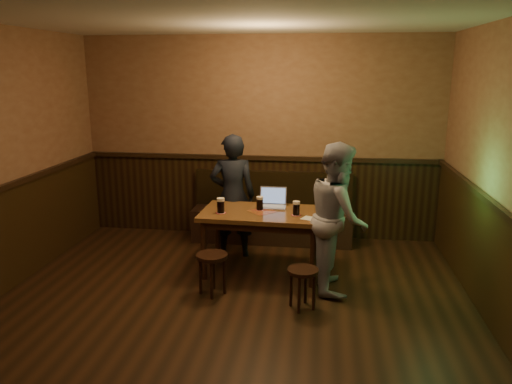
{
  "coord_description": "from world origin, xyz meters",
  "views": [
    {
      "loc": [
        0.88,
        -3.9,
        2.35
      ],
      "look_at": [
        0.15,
        1.49,
        1.0
      ],
      "focal_mm": 35.0,
      "sensor_mm": 36.0,
      "label": 1
    }
  ],
  "objects_px": {
    "stool_left": "(212,262)",
    "stool_right": "(303,277)",
    "bench": "(272,218)",
    "pint_right": "(296,208)",
    "laptop": "(273,202)",
    "pint_left": "(221,205)",
    "person_suit": "(233,196)",
    "person_grey": "(338,217)",
    "pub_table": "(262,220)",
    "pint_mid": "(260,203)"
  },
  "relations": [
    {
      "from": "pub_table",
      "to": "stool_right",
      "type": "distance_m",
      "value": 1.05
    },
    {
      "from": "pub_table",
      "to": "stool_right",
      "type": "relative_size",
      "value": 3.37
    },
    {
      "from": "pint_mid",
      "to": "person_suit",
      "type": "height_order",
      "value": "person_suit"
    },
    {
      "from": "stool_right",
      "to": "person_grey",
      "type": "relative_size",
      "value": 0.26
    },
    {
      "from": "pint_left",
      "to": "pint_right",
      "type": "relative_size",
      "value": 1.08
    },
    {
      "from": "pint_right",
      "to": "person_suit",
      "type": "bearing_deg",
      "value": 144.37
    },
    {
      "from": "pub_table",
      "to": "bench",
      "type": "bearing_deg",
      "value": 92.19
    },
    {
      "from": "pub_table",
      "to": "stool_left",
      "type": "relative_size",
      "value": 3.15
    },
    {
      "from": "person_suit",
      "to": "person_grey",
      "type": "relative_size",
      "value": 0.98
    },
    {
      "from": "bench",
      "to": "pint_mid",
      "type": "height_order",
      "value": "bench"
    },
    {
      "from": "pub_table",
      "to": "pint_left",
      "type": "distance_m",
      "value": 0.51
    },
    {
      "from": "bench",
      "to": "pint_left",
      "type": "relative_size",
      "value": 12.38
    },
    {
      "from": "pub_table",
      "to": "stool_left",
      "type": "height_order",
      "value": "pub_table"
    },
    {
      "from": "pint_mid",
      "to": "stool_left",
      "type": "bearing_deg",
      "value": -119.85
    },
    {
      "from": "stool_left",
      "to": "stool_right",
      "type": "distance_m",
      "value": 0.98
    },
    {
      "from": "bench",
      "to": "pint_left",
      "type": "xyz_separation_m",
      "value": [
        -0.46,
        -1.28,
        0.52
      ]
    },
    {
      "from": "pint_mid",
      "to": "person_grey",
      "type": "height_order",
      "value": "person_grey"
    },
    {
      "from": "bench",
      "to": "pint_mid",
      "type": "distance_m",
      "value": 1.22
    },
    {
      "from": "stool_left",
      "to": "pint_mid",
      "type": "relative_size",
      "value": 2.75
    },
    {
      "from": "stool_right",
      "to": "pint_mid",
      "type": "bearing_deg",
      "value": 120.93
    },
    {
      "from": "bench",
      "to": "person_suit",
      "type": "height_order",
      "value": "person_suit"
    },
    {
      "from": "laptop",
      "to": "person_grey",
      "type": "bearing_deg",
      "value": -35.14
    },
    {
      "from": "pint_left",
      "to": "laptop",
      "type": "distance_m",
      "value": 0.66
    },
    {
      "from": "bench",
      "to": "pub_table",
      "type": "height_order",
      "value": "bench"
    },
    {
      "from": "person_grey",
      "to": "pint_right",
      "type": "bearing_deg",
      "value": 60.45
    },
    {
      "from": "pub_table",
      "to": "person_suit",
      "type": "distance_m",
      "value": 0.68
    },
    {
      "from": "bench",
      "to": "person_suit",
      "type": "relative_size",
      "value": 1.4
    },
    {
      "from": "laptop",
      "to": "pint_mid",
      "type": "bearing_deg",
      "value": -127.63
    },
    {
      "from": "bench",
      "to": "pint_right",
      "type": "xyz_separation_m",
      "value": [
        0.4,
        -1.25,
        0.52
      ]
    },
    {
      "from": "pint_right",
      "to": "pub_table",
      "type": "bearing_deg",
      "value": 166.44
    },
    {
      "from": "pub_table",
      "to": "laptop",
      "type": "relative_size",
      "value": 4.42
    },
    {
      "from": "stool_right",
      "to": "bench",
      "type": "bearing_deg",
      "value": 104.38
    },
    {
      "from": "pub_table",
      "to": "pint_right",
      "type": "relative_size",
      "value": 8.67
    },
    {
      "from": "laptop",
      "to": "person_grey",
      "type": "xyz_separation_m",
      "value": [
        0.76,
        -0.54,
        0.0
      ]
    },
    {
      "from": "person_suit",
      "to": "person_grey",
      "type": "distance_m",
      "value": 1.53
    },
    {
      "from": "pint_left",
      "to": "pint_mid",
      "type": "height_order",
      "value": "pint_left"
    },
    {
      "from": "pint_mid",
      "to": "person_suit",
      "type": "distance_m",
      "value": 0.6
    },
    {
      "from": "pint_mid",
      "to": "bench",
      "type": "bearing_deg",
      "value": 88.29
    },
    {
      "from": "pint_right",
      "to": "laptop",
      "type": "bearing_deg",
      "value": 132.79
    },
    {
      "from": "stool_right",
      "to": "laptop",
      "type": "distance_m",
      "value": 1.26
    },
    {
      "from": "pint_mid",
      "to": "laptop",
      "type": "xyz_separation_m",
      "value": [
        0.13,
        0.17,
        -0.02
      ]
    },
    {
      "from": "person_suit",
      "to": "person_grey",
      "type": "xyz_separation_m",
      "value": [
        1.29,
        -0.81,
        0.02
      ]
    },
    {
      "from": "stool_left",
      "to": "stool_right",
      "type": "xyz_separation_m",
      "value": [
        0.96,
        -0.2,
        -0.02
      ]
    },
    {
      "from": "stool_right",
      "to": "pint_left",
      "type": "height_order",
      "value": "pint_left"
    },
    {
      "from": "bench",
      "to": "pint_left",
      "type": "height_order",
      "value": "bench"
    },
    {
      "from": "pint_left",
      "to": "pub_table",
      "type": "bearing_deg",
      "value": 15.02
    },
    {
      "from": "pint_right",
      "to": "laptop",
      "type": "height_order",
      "value": "laptop"
    },
    {
      "from": "bench",
      "to": "stool_left",
      "type": "distance_m",
      "value": 1.88
    },
    {
      "from": "laptop",
      "to": "person_suit",
      "type": "height_order",
      "value": "person_suit"
    },
    {
      "from": "bench",
      "to": "person_suit",
      "type": "distance_m",
      "value": 0.92
    }
  ]
}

